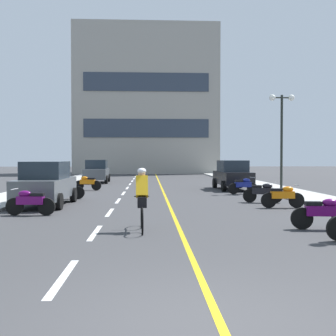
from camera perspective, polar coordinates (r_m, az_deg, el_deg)
ground_plane at (r=25.77m, az=-1.39°, el=-2.97°), size 140.00×140.00×0.00m
curb_left at (r=29.50m, az=-15.66°, el=-2.35°), size 2.40×72.00×0.12m
curb_right at (r=29.79m, az=12.46°, el=-2.30°), size 2.40×72.00×0.12m
lane_dash_0 at (r=7.11m, az=-14.49°, el=-14.60°), size 0.14×2.20×0.01m
lane_dash_1 at (r=10.96m, az=-10.17°, el=-8.91°), size 0.14×2.20×0.01m
lane_dash_2 at (r=14.89m, az=-8.16°, el=-6.17°), size 0.14×2.20×0.01m
lane_dash_3 at (r=18.85m, az=-7.01°, el=-4.58°), size 0.14×2.20×0.01m
lane_dash_4 at (r=22.82m, az=-6.25°, el=-3.53°), size 0.14×2.20×0.01m
lane_dash_5 at (r=26.80m, az=-5.73°, el=-2.80°), size 0.14×2.20×0.01m
lane_dash_6 at (r=30.79m, az=-5.33°, el=-2.26°), size 0.14×2.20×0.01m
lane_dash_7 at (r=34.78m, az=-5.03°, el=-1.84°), size 0.14×2.20×0.01m
lane_dash_8 at (r=38.77m, az=-4.79°, el=-1.51°), size 0.14×2.20×0.01m
lane_dash_9 at (r=42.76m, az=-4.60°, el=-1.24°), size 0.14×2.20×0.01m
lane_dash_10 at (r=46.75m, az=-4.44°, el=-1.01°), size 0.14×2.20×0.01m
lane_dash_11 at (r=50.75m, az=-4.30°, el=-0.82°), size 0.14×2.20×0.01m
centre_line_yellow at (r=28.77m, az=-1.03°, el=-2.51°), size 0.12×66.00×0.01m
office_building at (r=53.86m, az=-3.02°, el=9.27°), size 18.11×7.43×18.70m
street_lamp_mid at (r=24.29m, az=15.64°, el=6.37°), size 1.46×0.36×5.48m
parked_car_near at (r=17.47m, az=-16.73°, el=-2.09°), size 1.96×4.22×1.82m
parked_car_mid at (r=25.67m, az=9.02°, el=-0.96°), size 2.01×4.24×1.82m
parked_car_far at (r=32.84m, az=-9.96°, el=-0.45°), size 2.02×4.25×1.82m
motorcycle_2 at (r=11.96m, az=20.88°, el=-5.83°), size 1.70×0.60×0.92m
motorcycle_3 at (r=14.71m, az=-18.75°, el=-4.48°), size 1.70×0.60×0.92m
motorcycle_4 at (r=16.61m, az=15.80°, el=-3.79°), size 1.70×0.60×0.92m
motorcycle_5 at (r=18.33m, az=13.14°, el=-3.30°), size 1.66×0.72×0.92m
motorcycle_6 at (r=20.01m, az=-14.06°, el=-2.91°), size 1.70×0.60×0.92m
motorcycle_7 at (r=22.55m, az=10.49°, el=-2.41°), size 1.69×0.63×0.92m
motorcycle_8 at (r=25.22m, az=-11.22°, el=-2.01°), size 1.69×0.62×0.92m
cyclist_rider at (r=10.99m, az=-3.68°, el=-4.20°), size 0.42×1.77×1.71m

